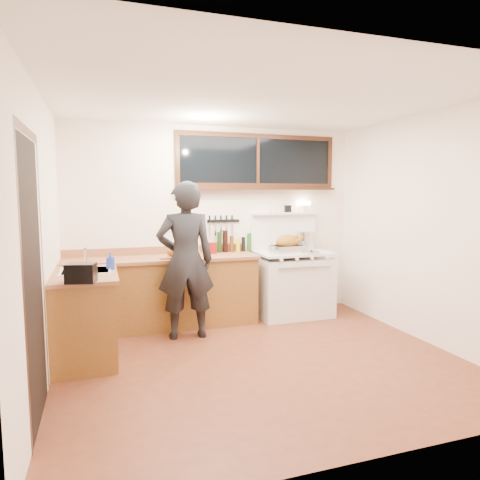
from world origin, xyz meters
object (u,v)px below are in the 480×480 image
object	(u,v)px
man	(186,260)
roast_turkey	(288,245)
vintage_stove	(292,282)
cutting_board	(175,254)

from	to	relation	value
man	roast_turkey	bearing A→B (deg)	14.69
vintage_stove	roast_turkey	distance (m)	0.55
cutting_board	roast_turkey	xyz separation A→B (m)	(1.53, 0.00, 0.05)
man	cutting_board	distance (m)	0.39
cutting_board	vintage_stove	bearing A→B (deg)	2.60
cutting_board	roast_turkey	world-z (taller)	roast_turkey
vintage_stove	man	world-z (taller)	man
vintage_stove	man	xyz separation A→B (m)	(-1.59, -0.46, 0.45)
cutting_board	man	bearing A→B (deg)	-82.16
vintage_stove	man	bearing A→B (deg)	-163.88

